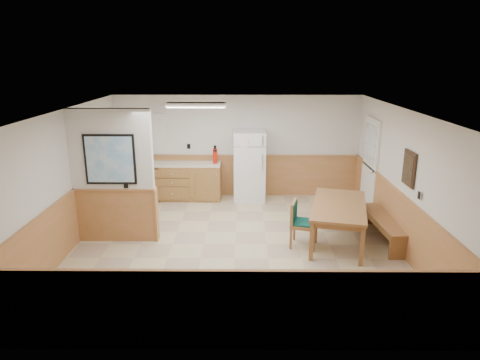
{
  "coord_description": "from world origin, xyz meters",
  "views": [
    {
      "loc": [
        0.15,
        -7.35,
        3.37
      ],
      "look_at": [
        0.09,
        0.4,
        1.14
      ],
      "focal_mm": 32.0,
      "sensor_mm": 36.0,
      "label": 1
    }
  ],
  "objects_px": {
    "refrigerator": "(249,166)",
    "fire_extinguisher": "(215,156)",
    "dining_chair": "(299,220)",
    "dining_bench": "(383,223)",
    "soap_bottle": "(140,158)",
    "dining_table": "(339,209)"
  },
  "relations": [
    {
      "from": "dining_table",
      "to": "dining_bench",
      "type": "height_order",
      "value": "dining_table"
    },
    {
      "from": "soap_bottle",
      "to": "fire_extinguisher",
      "type": "bearing_deg",
      "value": 0.15
    },
    {
      "from": "dining_table",
      "to": "fire_extinguisher",
      "type": "relative_size",
      "value": 4.7
    },
    {
      "from": "dining_table",
      "to": "dining_chair",
      "type": "bearing_deg",
      "value": -154.53
    },
    {
      "from": "refrigerator",
      "to": "dining_chair",
      "type": "xyz_separation_m",
      "value": [
        0.89,
        -2.66,
        -0.35
      ]
    },
    {
      "from": "dining_bench",
      "to": "dining_chair",
      "type": "relative_size",
      "value": 2.05
    },
    {
      "from": "dining_bench",
      "to": "dining_chair",
      "type": "xyz_separation_m",
      "value": [
        -1.62,
        -0.25,
        0.15
      ]
    },
    {
      "from": "refrigerator",
      "to": "fire_extinguisher",
      "type": "xyz_separation_m",
      "value": [
        -0.82,
        0.03,
        0.25
      ]
    },
    {
      "from": "refrigerator",
      "to": "soap_bottle",
      "type": "height_order",
      "value": "refrigerator"
    },
    {
      "from": "refrigerator",
      "to": "fire_extinguisher",
      "type": "height_order",
      "value": "refrigerator"
    },
    {
      "from": "fire_extinguisher",
      "to": "dining_chair",
      "type": "bearing_deg",
      "value": -53.54
    },
    {
      "from": "dining_bench",
      "to": "fire_extinguisher",
      "type": "xyz_separation_m",
      "value": [
        -3.33,
        2.44,
        0.75
      ]
    },
    {
      "from": "dining_table",
      "to": "dining_bench",
      "type": "xyz_separation_m",
      "value": [
        0.87,
        0.09,
        -0.31
      ]
    },
    {
      "from": "fire_extinguisher",
      "to": "soap_bottle",
      "type": "distance_m",
      "value": 1.81
    },
    {
      "from": "refrigerator",
      "to": "dining_chair",
      "type": "relative_size",
      "value": 1.99
    },
    {
      "from": "refrigerator",
      "to": "soap_bottle",
      "type": "distance_m",
      "value": 2.64
    },
    {
      "from": "dining_bench",
      "to": "dining_chair",
      "type": "bearing_deg",
      "value": -174.66
    },
    {
      "from": "dining_table",
      "to": "dining_bench",
      "type": "distance_m",
      "value": 0.93
    },
    {
      "from": "refrigerator",
      "to": "dining_chair",
      "type": "bearing_deg",
      "value": -72.37
    },
    {
      "from": "dining_chair",
      "to": "soap_bottle",
      "type": "xyz_separation_m",
      "value": [
        -3.52,
        2.68,
        0.53
      ]
    },
    {
      "from": "dining_chair",
      "to": "fire_extinguisher",
      "type": "xyz_separation_m",
      "value": [
        -1.71,
        2.69,
        0.6
      ]
    },
    {
      "from": "refrigerator",
      "to": "soap_bottle",
      "type": "xyz_separation_m",
      "value": [
        -2.63,
        0.02,
        0.18
      ]
    }
  ]
}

